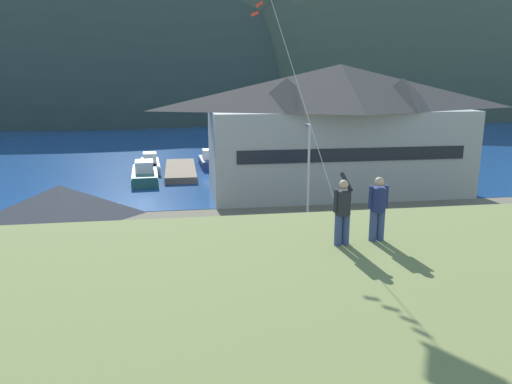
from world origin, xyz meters
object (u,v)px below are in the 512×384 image
object	(u,v)px
moored_boat_inner_slip	(150,165)
moored_boat_wharfside	(145,174)
storage_shed_near_lot	(63,227)
person_kite_flyer	(343,210)
harbor_lodge	(339,126)
parked_car_back_row_right	(473,230)
moored_boat_outer_mooring	(208,161)
person_companion	(378,207)
parked_car_mid_row_far	(334,243)
parked_car_corner_spot	(324,290)
parked_car_front_row_silver	(249,238)
wharf_dock	(181,170)
parking_light_pole	(308,172)
parked_car_front_row_end	(432,276)

from	to	relation	value
moored_boat_inner_slip	moored_boat_wharfside	bearing A→B (deg)	-93.11
storage_shed_near_lot	person_kite_flyer	world-z (taller)	person_kite_flyer
harbor_lodge	parked_car_back_row_right	world-z (taller)	harbor_lodge
moored_boat_outer_mooring	person_companion	size ratio (longest dim) A/B	3.20
parked_car_mid_row_far	person_companion	world-z (taller)	person_companion
moored_boat_inner_slip	parked_car_corner_spot	bearing A→B (deg)	-74.91
moored_boat_wharfside	person_kite_flyer	distance (m)	40.19
parked_car_corner_spot	parked_car_front_row_silver	bearing A→B (deg)	106.91
storage_shed_near_lot	wharf_dock	bearing A→B (deg)	76.36
moored_boat_inner_slip	moored_boat_outer_mooring	bearing A→B (deg)	11.80
moored_boat_wharfside	moored_boat_inner_slip	distance (m)	5.18
person_kite_flyer	harbor_lodge	bearing A→B (deg)	72.09
harbor_lodge	wharf_dock	size ratio (longest dim) A/B	2.15
parking_light_pole	person_companion	world-z (taller)	person_companion
wharf_dock	moored_boat_wharfside	distance (m)	4.89
parked_car_front_row_end	parked_car_corner_spot	distance (m)	5.71
moored_boat_inner_slip	parking_light_pole	world-z (taller)	parking_light_pole
moored_boat_inner_slip	parked_car_back_row_right	world-z (taller)	moored_boat_inner_slip
moored_boat_inner_slip	parking_light_pole	distance (m)	27.42
moored_boat_inner_slip	parked_car_front_row_silver	size ratio (longest dim) A/B	1.50
person_kite_flyer	person_companion	size ratio (longest dim) A/B	1.07
harbor_lodge	moored_boat_wharfside	bearing A→B (deg)	156.43
parked_car_front_row_silver	parked_car_back_row_right	distance (m)	14.27
wharf_dock	person_kite_flyer	size ratio (longest dim) A/B	6.06
wharf_dock	parked_car_front_row_end	size ratio (longest dim) A/B	2.61
parked_car_front_row_end	person_kite_flyer	xyz separation A→B (m)	(-7.85, -9.21, 6.20)
parked_car_mid_row_far	parked_car_front_row_silver	world-z (taller)	same
moored_boat_wharfside	storage_shed_near_lot	bearing A→B (deg)	-96.99
moored_boat_outer_mooring	parked_car_corner_spot	world-z (taller)	moored_boat_outer_mooring
moored_boat_inner_slip	parked_car_front_row_end	xyz separation A→B (m)	(15.26, -34.87, 0.34)
harbor_lodge	storage_shed_near_lot	size ratio (longest dim) A/B	3.49
wharf_dock	moored_boat_outer_mooring	bearing A→B (deg)	45.58
parked_car_corner_spot	parking_light_pole	world-z (taller)	parking_light_pole
wharf_dock	parked_car_front_row_silver	world-z (taller)	parked_car_front_row_silver
moored_boat_outer_mooring	person_kite_flyer	world-z (taller)	person_kite_flyer
moored_boat_wharfside	moored_boat_outer_mooring	bearing A→B (deg)	43.82
parked_car_mid_row_far	person_companion	bearing A→B (deg)	-103.84
storage_shed_near_lot	parked_car_mid_row_far	size ratio (longest dim) A/B	1.64
moored_boat_outer_mooring	storage_shed_near_lot	bearing A→B (deg)	-107.89
moored_boat_outer_mooring	parked_car_back_row_right	xyz separation A→B (m)	(14.94, -29.79, 0.34)
harbor_lodge	parked_car_front_row_end	distance (m)	22.62
parked_car_back_row_right	wharf_dock	bearing A→B (deg)	124.36
parked_car_corner_spot	parked_car_back_row_right	size ratio (longest dim) A/B	1.02
moored_boat_outer_mooring	parked_car_front_row_end	xyz separation A→B (m)	(8.73, -36.23, 0.34)
moored_boat_wharfside	moored_boat_inner_slip	world-z (taller)	same
person_kite_flyer	person_companion	distance (m)	1.05
person_kite_flyer	parked_car_front_row_silver	bearing A→B (deg)	90.66
moored_boat_wharfside	parked_car_mid_row_far	bearing A→B (deg)	-63.15
parked_car_back_row_right	parked_car_corner_spot	bearing A→B (deg)	-148.81
parked_car_corner_spot	person_companion	size ratio (longest dim) A/B	2.50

